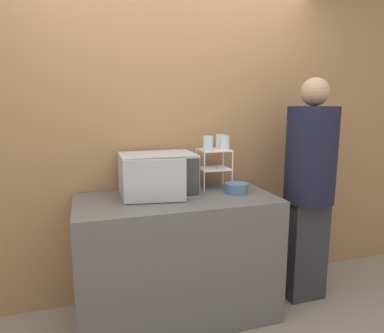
{
  "coord_description": "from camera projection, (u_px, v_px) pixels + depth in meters",
  "views": [
    {
      "loc": [
        -0.61,
        -1.96,
        1.59
      ],
      "look_at": [
        0.13,
        0.38,
        1.14
      ],
      "focal_mm": 32.0,
      "sensor_mm": 36.0,
      "label": 1
    }
  ],
  "objects": [
    {
      "name": "wall_back",
      "position": [
        164.0,
        140.0,
        2.76
      ],
      "size": [
        8.0,
        0.06,
        2.6
      ],
      "color": "#9E7047",
      "rests_on": "ground_plane"
    },
    {
      "name": "counter",
      "position": [
        177.0,
        257.0,
        2.55
      ],
      "size": [
        1.43,
        0.69,
        0.92
      ],
      "color": "#595654",
      "rests_on": "ground_plane"
    },
    {
      "name": "microwave",
      "position": [
        157.0,
        174.0,
        2.52
      ],
      "size": [
        0.54,
        0.46,
        0.31
      ],
      "color": "#ADADB2",
      "rests_on": "counter"
    },
    {
      "name": "dish_rack",
      "position": [
        214.0,
        160.0,
        2.72
      ],
      "size": [
        0.24,
        0.2,
        0.31
      ],
      "color": "white",
      "rests_on": "counter"
    },
    {
      "name": "glass_front_left",
      "position": [
        208.0,
        143.0,
        2.63
      ],
      "size": [
        0.08,
        0.08,
        0.11
      ],
      "color": "silver",
      "rests_on": "dish_rack"
    },
    {
      "name": "glass_back_right",
      "position": [
        220.0,
        141.0,
        2.77
      ],
      "size": [
        0.08,
        0.08,
        0.11
      ],
      "color": "silver",
      "rests_on": "dish_rack"
    },
    {
      "name": "glass_front_right",
      "position": [
        225.0,
        143.0,
        2.67
      ],
      "size": [
        0.08,
        0.08,
        0.11
      ],
      "color": "silver",
      "rests_on": "dish_rack"
    },
    {
      "name": "bowl",
      "position": [
        237.0,
        188.0,
        2.59
      ],
      "size": [
        0.17,
        0.17,
        0.08
      ],
      "color": "slate",
      "rests_on": "counter"
    },
    {
      "name": "person",
      "position": [
        309.0,
        180.0,
        2.7
      ],
      "size": [
        0.39,
        0.39,
        1.79
      ],
      "color": "#2D2D33",
      "rests_on": "ground_plane"
    }
  ]
}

